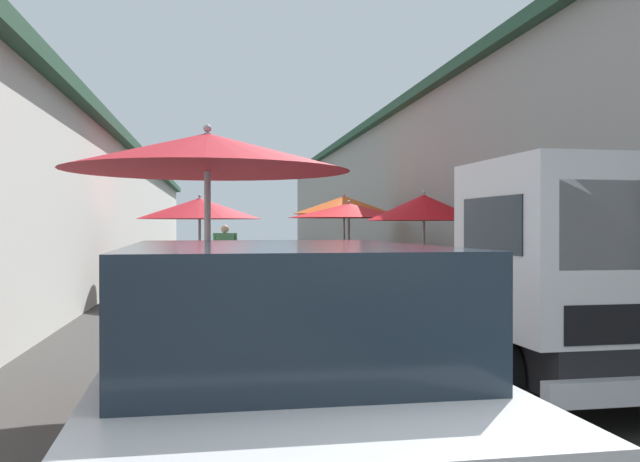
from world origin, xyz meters
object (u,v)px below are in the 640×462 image
(fruit_stall_far_left, at_px, (199,217))
(vendor_by_crates, at_px, (225,250))
(fruit_stall_mid_lane, at_px, (350,218))
(hatchback_car, at_px, (275,375))
(fruit_stall_far_right, at_px, (423,220))
(fruit_stall_near_right, at_px, (210,201))
(parked_scooter, at_px, (385,271))
(delivery_truck, at_px, (548,282))
(fruit_stall_near_left, at_px, (344,212))

(fruit_stall_far_left, bearing_deg, vendor_by_crates, -9.15)
(fruit_stall_mid_lane, height_order, vendor_by_crates, fruit_stall_mid_lane)
(vendor_by_crates, bearing_deg, hatchback_car, -179.71)
(fruit_stall_far_right, height_order, fruit_stall_near_right, fruit_stall_near_right)
(fruit_stall_far_left, height_order, vendor_by_crates, fruit_stall_far_left)
(fruit_stall_near_right, xyz_separation_m, parked_scooter, (10.52, -4.13, -1.32))
(fruit_stall_near_right, distance_m, delivery_truck, 3.13)
(fruit_stall_far_right, bearing_deg, delivery_truck, 172.55)
(fruit_stall_mid_lane, height_order, hatchback_car, fruit_stall_mid_lane)
(parked_scooter, bearing_deg, delivery_truck, 174.15)
(hatchback_car, bearing_deg, fruit_stall_mid_lane, -12.96)
(fruit_stall_far_left, xyz_separation_m, parked_scooter, (1.70, -4.43, -1.29))
(fruit_stall_near_right, relative_size, fruit_stall_mid_lane, 0.88)
(fruit_stall_near_right, bearing_deg, hatchback_car, -170.67)
(fruit_stall_near_right, height_order, parked_scooter, fruit_stall_near_right)
(fruit_stall_mid_lane, relative_size, hatchback_car, 0.70)
(fruit_stall_near_left, height_order, fruit_stall_far_left, fruit_stall_near_left)
(vendor_by_crates, bearing_deg, delivery_truck, -167.53)
(delivery_truck, bearing_deg, fruit_stall_near_right, 89.45)
(fruit_stall_near_left, height_order, vendor_by_crates, fruit_stall_near_left)
(fruit_stall_mid_lane, relative_size, delivery_truck, 0.56)
(hatchback_car, xyz_separation_m, delivery_truck, (2.19, -2.69, 0.30))
(fruit_stall_near_left, distance_m, fruit_stall_mid_lane, 2.70)
(fruit_stall_mid_lane, bearing_deg, vendor_by_crates, 43.17)
(fruit_stall_mid_lane, bearing_deg, delivery_truck, 179.94)
(fruit_stall_near_right, distance_m, parked_scooter, 11.38)
(fruit_stall_near_left, xyz_separation_m, delivery_truck, (-12.20, 0.37, -0.89))
(hatchback_car, distance_m, parked_scooter, 13.28)
(fruit_stall_near_right, distance_m, vendor_by_crates, 12.49)
(hatchback_car, distance_m, delivery_truck, 3.48)
(hatchback_car, bearing_deg, vendor_by_crates, 0.29)
(fruit_stall_far_right, height_order, delivery_truck, fruit_stall_far_right)
(fruit_stall_far_left, xyz_separation_m, vendor_by_crates, (3.63, -0.59, -0.83))
(fruit_stall_mid_lane, height_order, parked_scooter, fruit_stall_mid_lane)
(fruit_stall_near_left, bearing_deg, delivery_truck, 178.27)
(fruit_stall_mid_lane, xyz_separation_m, parked_scooter, (1.02, -1.07, -1.28))
(fruit_stall_near_left, relative_size, vendor_by_crates, 1.71)
(fruit_stall_far_right, height_order, hatchback_car, fruit_stall_far_right)
(fruit_stall_near_left, xyz_separation_m, fruit_stall_far_left, (-3.35, 3.71, -0.19))
(fruit_stall_near_right, height_order, fruit_stall_mid_lane, fruit_stall_near_right)
(fruit_stall_near_left, relative_size, delivery_truck, 0.54)
(fruit_stall_far_left, relative_size, vendor_by_crates, 1.65)
(fruit_stall_far_right, bearing_deg, parked_scooter, -3.03)
(fruit_stall_far_right, distance_m, parked_scooter, 4.02)
(fruit_stall_far_right, xyz_separation_m, delivery_truck, (-6.71, 0.88, -0.62))
(fruit_stall_far_left, bearing_deg, fruit_stall_mid_lane, -78.54)
(fruit_stall_near_right, bearing_deg, delivery_truck, -90.55)
(fruit_stall_near_left, distance_m, hatchback_car, 14.76)
(fruit_stall_near_left, bearing_deg, fruit_stall_near_right, 164.31)
(hatchback_car, relative_size, vendor_by_crates, 2.50)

